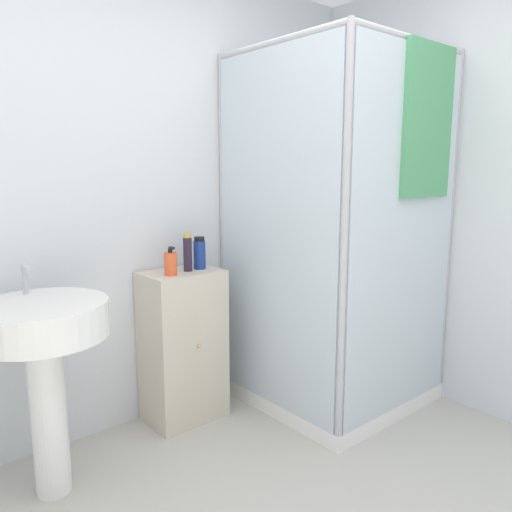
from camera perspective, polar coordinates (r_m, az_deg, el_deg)
name	(u,v)px	position (r m, az deg, el deg)	size (l,w,h in m)	color
wall_back	(109,200)	(2.73, -16.44, 6.19)	(6.40, 0.06, 2.50)	silver
shower_enclosure	(338,313)	(3.03, 9.31, -6.49)	(0.99, 1.02, 2.06)	white
vanity_cabinet	(183,346)	(2.88, -8.35, -10.11)	(0.42, 0.32, 0.86)	beige
sink	(43,346)	(2.31, -23.12, -9.44)	(0.55, 0.55, 1.00)	white
soap_dispenser	(171,263)	(2.65, -9.74, -0.84)	(0.07, 0.07, 0.15)	#E5562D
shampoo_bottle_tall_black	(188,253)	(2.74, -7.82, 0.36)	(0.05, 0.05, 0.21)	#281E33
shampoo_bottle_blue	(200,253)	(2.80, -6.47, 0.30)	(0.07, 0.07, 0.18)	navy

